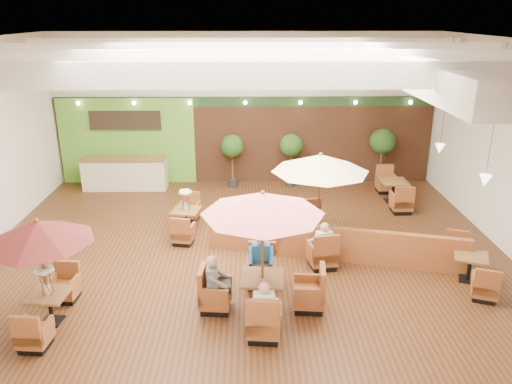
{
  "coord_description": "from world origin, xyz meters",
  "views": [
    {
      "loc": [
        0.08,
        -12.3,
        6.12
      ],
      "look_at": [
        0.3,
        0.5,
        1.5
      ],
      "focal_mm": 35.0,
      "sensor_mm": 36.0,
      "label": 1
    }
  ],
  "objects_px": {
    "table_5": "(393,192)",
    "diner_2": "(215,278)",
    "topiary_2": "(382,144)",
    "diner_1": "(261,256)",
    "table_1": "(262,231)",
    "diner_0": "(264,304)",
    "table_0": "(40,245)",
    "booth_divider": "(333,244)",
    "topiary_0": "(232,148)",
    "topiary_1": "(291,148)",
    "table_2": "(317,181)",
    "table_3": "(186,216)",
    "diner_3": "(323,240)",
    "service_counter": "(125,174)",
    "table_4": "(469,268)",
    "diner_4": "(323,240)"
  },
  "relations": [
    {
      "from": "table_5",
      "to": "diner_2",
      "type": "xyz_separation_m",
      "value": [
        -5.67,
        -6.5,
        0.41
      ]
    },
    {
      "from": "topiary_2",
      "to": "diner_1",
      "type": "distance_m",
      "value": 8.59
    },
    {
      "from": "table_1",
      "to": "diner_0",
      "type": "height_order",
      "value": "table_1"
    },
    {
      "from": "table_0",
      "to": "table_5",
      "type": "bearing_deg",
      "value": 42.18
    },
    {
      "from": "booth_divider",
      "to": "table_0",
      "type": "xyz_separation_m",
      "value": [
        -6.31,
        -2.69,
        1.32
      ]
    },
    {
      "from": "topiary_0",
      "to": "topiary_1",
      "type": "height_order",
      "value": "topiary_1"
    },
    {
      "from": "table_2",
      "to": "table_3",
      "type": "relative_size",
      "value": 1.17
    },
    {
      "from": "diner_1",
      "to": "diner_3",
      "type": "height_order",
      "value": "diner_1"
    },
    {
      "from": "table_5",
      "to": "diner_0",
      "type": "distance_m",
      "value": 8.84
    },
    {
      "from": "diner_0",
      "to": "diner_3",
      "type": "height_order",
      "value": "diner_0"
    },
    {
      "from": "table_3",
      "to": "diner_0",
      "type": "xyz_separation_m",
      "value": [
        2.11,
        -5.2,
        0.28
      ]
    },
    {
      "from": "table_2",
      "to": "table_0",
      "type": "bearing_deg",
      "value": -161.14
    },
    {
      "from": "service_counter",
      "to": "diner_1",
      "type": "relative_size",
      "value": 3.52
    },
    {
      "from": "table_4",
      "to": "diner_1",
      "type": "relative_size",
      "value": 2.83
    },
    {
      "from": "table_1",
      "to": "diner_3",
      "type": "relative_size",
      "value": 3.49
    },
    {
      "from": "table_0",
      "to": "topiary_0",
      "type": "xyz_separation_m",
      "value": [
        3.56,
        8.6,
        -0.32
      ]
    },
    {
      "from": "table_3",
      "to": "topiary_0",
      "type": "xyz_separation_m",
      "value": [
        1.26,
        4.02,
        0.98
      ]
    },
    {
      "from": "table_4",
      "to": "diner_0",
      "type": "relative_size",
      "value": 2.89
    },
    {
      "from": "table_3",
      "to": "booth_divider",
      "type": "bearing_deg",
      "value": -15.56
    },
    {
      "from": "booth_divider",
      "to": "table_4",
      "type": "distance_m",
      "value": 3.32
    },
    {
      "from": "topiary_2",
      "to": "diner_0",
      "type": "height_order",
      "value": "topiary_2"
    },
    {
      "from": "table_1",
      "to": "diner_4",
      "type": "bearing_deg",
      "value": 55.23
    },
    {
      "from": "topiary_1",
      "to": "diner_2",
      "type": "height_order",
      "value": "topiary_1"
    },
    {
      "from": "table_0",
      "to": "table_2",
      "type": "xyz_separation_m",
      "value": [
        5.92,
        3.28,
        0.19
      ]
    },
    {
      "from": "topiary_2",
      "to": "diner_2",
      "type": "bearing_deg",
      "value": -124.46
    },
    {
      "from": "topiary_0",
      "to": "diner_0",
      "type": "height_order",
      "value": "topiary_0"
    },
    {
      "from": "table_0",
      "to": "topiary_0",
      "type": "bearing_deg",
      "value": 72.45
    },
    {
      "from": "table_3",
      "to": "table_4",
      "type": "height_order",
      "value": "table_3"
    },
    {
      "from": "diner_0",
      "to": "table_4",
      "type": "bearing_deg",
      "value": 19.36
    },
    {
      "from": "diner_0",
      "to": "topiary_1",
      "type": "bearing_deg",
      "value": 77.87
    },
    {
      "from": "table_0",
      "to": "diner_3",
      "type": "height_order",
      "value": "table_0"
    },
    {
      "from": "service_counter",
      "to": "diner_1",
      "type": "height_order",
      "value": "diner_1"
    },
    {
      "from": "table_2",
      "to": "table_5",
      "type": "relative_size",
      "value": 1.08
    },
    {
      "from": "table_4",
      "to": "diner_0",
      "type": "xyz_separation_m",
      "value": [
        -5.02,
        -2.19,
        0.45
      ]
    },
    {
      "from": "table_4",
      "to": "table_1",
      "type": "bearing_deg",
      "value": -145.6
    },
    {
      "from": "topiary_2",
      "to": "diner_2",
      "type": "relative_size",
      "value": 2.56
    },
    {
      "from": "table_0",
      "to": "diner_3",
      "type": "bearing_deg",
      "value": 25.76
    },
    {
      "from": "topiary_1",
      "to": "booth_divider",
      "type": "bearing_deg",
      "value": -84.16
    },
    {
      "from": "table_2",
      "to": "table_3",
      "type": "xyz_separation_m",
      "value": [
        -3.62,
        1.3,
        -1.48
      ]
    },
    {
      "from": "topiary_0",
      "to": "diner_3",
      "type": "relative_size",
      "value": 2.49
    },
    {
      "from": "table_4",
      "to": "diner_0",
      "type": "distance_m",
      "value": 5.5
    },
    {
      "from": "table_3",
      "to": "diner_1",
      "type": "xyz_separation_m",
      "value": [
        2.11,
        -3.17,
        0.29
      ]
    },
    {
      "from": "service_counter",
      "to": "diner_4",
      "type": "bearing_deg",
      "value": -43.98
    },
    {
      "from": "table_4",
      "to": "topiary_0",
      "type": "relative_size",
      "value": 1.22
    },
    {
      "from": "table_1",
      "to": "diner_0",
      "type": "bearing_deg",
      "value": -84.79
    },
    {
      "from": "diner_1",
      "to": "diner_2",
      "type": "bearing_deg",
      "value": 46.23
    },
    {
      "from": "topiary_0",
      "to": "topiary_1",
      "type": "xyz_separation_m",
      "value": [
        2.15,
        0.0,
        0.01
      ]
    },
    {
      "from": "booth_divider",
      "to": "diner_4",
      "type": "height_order",
      "value": "diner_4"
    },
    {
      "from": "table_2",
      "to": "diner_1",
      "type": "bearing_deg",
      "value": -138.94
    },
    {
      "from": "diner_1",
      "to": "diner_3",
      "type": "xyz_separation_m",
      "value": [
        1.57,
        0.87,
        -0.02
      ]
    }
  ]
}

